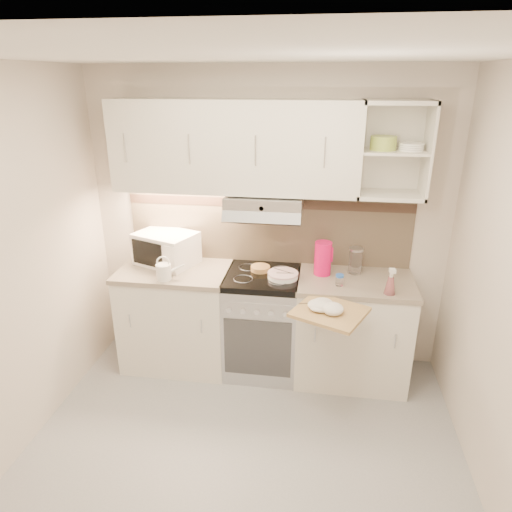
{
  "coord_description": "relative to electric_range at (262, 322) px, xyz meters",
  "views": [
    {
      "loc": [
        0.44,
        -2.28,
        2.4
      ],
      "look_at": [
        -0.03,
        0.95,
        1.12
      ],
      "focal_mm": 32.0,
      "sensor_mm": 36.0,
      "label": 1
    }
  ],
  "objects": [
    {
      "name": "room_shell",
      "position": [
        0.0,
        -0.73,
        1.18
      ],
      "size": [
        3.04,
        2.84,
        2.52
      ],
      "color": "beige",
      "rests_on": "ground"
    },
    {
      "name": "plate_stack",
      "position": [
        0.17,
        -0.05,
        0.47
      ],
      "size": [
        0.25,
        0.25,
        0.05
      ],
      "rotation": [
        0.0,
        0.0,
        -0.34
      ],
      "color": "white",
      "rests_on": "electric_range"
    },
    {
      "name": "cutting_board",
      "position": [
        0.54,
        -0.52,
        0.42
      ],
      "size": [
        0.59,
        0.57,
        0.03
      ],
      "primitive_type": "cube",
      "rotation": [
        0.0,
        0.0,
        -0.43
      ],
      "color": "#AF7E4F",
      "rests_on": "base_cabinet_right"
    },
    {
      "name": "bread_loaf",
      "position": [
        -0.03,
        0.07,
        0.47
      ],
      "size": [
        0.16,
        0.16,
        0.04
      ],
      "primitive_type": "cylinder",
      "color": "#A5743A",
      "rests_on": "electric_range"
    },
    {
      "name": "dish_towel",
      "position": [
        0.51,
        -0.54,
        0.47
      ],
      "size": [
        0.31,
        0.28,
        0.07
      ],
      "primitive_type": null,
      "rotation": [
        0.0,
        0.0,
        -0.21
      ],
      "color": "silver",
      "rests_on": "cutting_board"
    },
    {
      "name": "worktop_right",
      "position": [
        0.75,
        0.0,
        0.43
      ],
      "size": [
        0.92,
        0.62,
        0.04
      ],
      "primitive_type": "cube",
      "color": "gray",
      "rests_on": "base_cabinet_right"
    },
    {
      "name": "base_cabinet_right",
      "position": [
        0.75,
        0.0,
        -0.02
      ],
      "size": [
        0.9,
        0.6,
        0.86
      ],
      "primitive_type": "cube",
      "color": "silver",
      "rests_on": "ground"
    },
    {
      "name": "ground",
      "position": [
        0.0,
        -1.1,
        -0.45
      ],
      "size": [
        3.0,
        3.0,
        0.0
      ],
      "primitive_type": "plane",
      "color": "#979799",
      "rests_on": "ground"
    },
    {
      "name": "pink_pitcher",
      "position": [
        0.48,
        0.08,
        0.59
      ],
      "size": [
        0.15,
        0.14,
        0.28
      ],
      "rotation": [
        0.0,
        0.0,
        0.13
      ],
      "color": "#E00954",
      "rests_on": "worktop_right"
    },
    {
      "name": "spray_bottle",
      "position": [
        0.98,
        -0.22,
        0.54
      ],
      "size": [
        0.08,
        0.08,
        0.22
      ],
      "rotation": [
        0.0,
        0.0,
        0.09
      ],
      "color": "pink",
      "rests_on": "worktop_right"
    },
    {
      "name": "spice_jar",
      "position": [
        0.61,
        -0.13,
        0.5
      ],
      "size": [
        0.06,
        0.06,
        0.09
      ],
      "rotation": [
        0.0,
        0.0,
        0.43
      ],
      "color": "white",
      "rests_on": "worktop_right"
    },
    {
      "name": "electric_range",
      "position": [
        0.0,
        0.0,
        0.0
      ],
      "size": [
        0.6,
        0.6,
        0.9
      ],
      "color": "#B7B7BC",
      "rests_on": "ground"
    },
    {
      "name": "glass_jar",
      "position": [
        0.74,
        0.14,
        0.56
      ],
      "size": [
        0.11,
        0.11,
        0.22
      ],
      "rotation": [
        0.0,
        0.0,
        -0.34
      ],
      "color": "white",
      "rests_on": "worktop_right"
    },
    {
      "name": "base_cabinet_left",
      "position": [
        -0.75,
        0.0,
        -0.02
      ],
      "size": [
        0.9,
        0.6,
        0.86
      ],
      "primitive_type": "cube",
      "color": "silver",
      "rests_on": "ground"
    },
    {
      "name": "microwave",
      "position": [
        -0.85,
        0.12,
        0.59
      ],
      "size": [
        0.58,
        0.51,
        0.27
      ],
      "rotation": [
        0.0,
        0.0,
        -0.37
      ],
      "color": "white",
      "rests_on": "worktop_left"
    },
    {
      "name": "watering_can",
      "position": [
        -0.75,
        -0.21,
        0.52
      ],
      "size": [
        0.23,
        0.12,
        0.2
      ],
      "rotation": [
        0.0,
        0.0,
        0.26
      ],
      "color": "white",
      "rests_on": "worktop_left"
    },
    {
      "name": "worktop_left",
      "position": [
        -0.75,
        0.0,
        0.43
      ],
      "size": [
        0.92,
        0.62,
        0.04
      ],
      "primitive_type": "cube",
      "color": "gray",
      "rests_on": "base_cabinet_left"
    }
  ]
}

